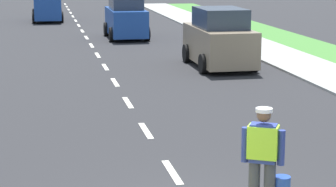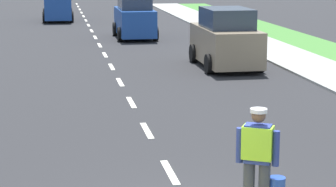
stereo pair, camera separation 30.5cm
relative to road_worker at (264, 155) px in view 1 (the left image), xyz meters
name	(u,v)px [view 1 (the left image)]	position (x,y,z in m)	size (l,w,h in m)	color
ground_plane	(91,45)	(-1.00, 20.44, -0.93)	(96.00, 96.00, 0.00)	#28282B
lane_center_line	(84,34)	(-1.00, 24.64, -0.93)	(0.14, 46.40, 0.01)	silver
road_worker	(264,155)	(0.00, 0.00, 0.00)	(0.74, 0.47, 1.67)	#383D4C
car_outgoing_far	(126,18)	(0.90, 22.53, 0.06)	(1.92, 3.87, 2.14)	#1E4799
car_parked_far	(219,40)	(3.06, 13.41, 0.06)	(2.03, 4.10, 2.14)	gray
car_oncoming_third	(47,4)	(-2.73, 32.36, 0.13)	(1.86, 4.25, 2.27)	#1E4799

